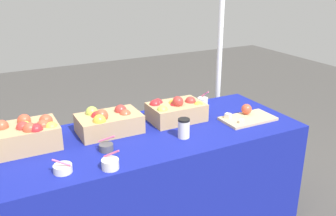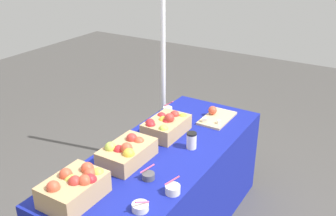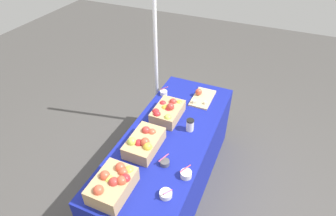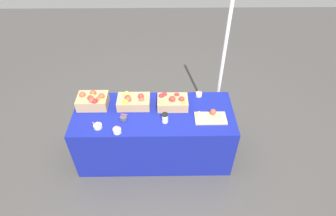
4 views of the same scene
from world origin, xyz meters
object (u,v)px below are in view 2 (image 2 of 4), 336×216
sample_bowl_extra (168,109)px  coffee_cup (192,140)px  apple_crate_middle (127,152)px  sample_bowl_near (173,189)px  cutting_board_front (216,117)px  apple_crate_right (166,125)px  sample_bowl_far (148,176)px  sample_bowl_mid (140,207)px  apple_crate_left (76,187)px  tent_pole (163,73)px

sample_bowl_extra → coffee_cup: size_ratio=0.88×
sample_bowl_extra → apple_crate_middle: bearing=-167.6°
apple_crate_middle → sample_bowl_near: size_ratio=3.68×
apple_crate_middle → cutting_board_front: apple_crate_middle is taller
apple_crate_right → sample_bowl_near: size_ratio=3.45×
cutting_board_front → sample_bowl_near: 1.07m
apple_crate_right → sample_bowl_far: (-0.57, -0.22, -0.05)m
apple_crate_right → sample_bowl_extra: 0.39m
cutting_board_front → sample_bowl_near: bearing=-168.7°
sample_bowl_mid → apple_crate_middle: bearing=44.6°
apple_crate_left → sample_bowl_mid: 0.39m
apple_crate_left → sample_bowl_far: (0.38, -0.24, -0.06)m
coffee_cup → apple_crate_right: bearing=70.7°
apple_crate_right → tent_pole: 0.77m
cutting_board_front → sample_bowl_mid: (-1.27, -0.14, 0.00)m
coffee_cup → sample_bowl_far: bearing=174.3°
cutting_board_front → sample_bowl_near: size_ratio=3.44×
sample_bowl_near → apple_crate_left: bearing=127.0°
sample_bowl_near → sample_bowl_far: sample_bowl_near is taller
tent_pole → sample_bowl_near: bearing=-145.9°
apple_crate_right → tent_pole: size_ratio=0.19×
apple_crate_left → cutting_board_front: (1.38, -0.23, -0.07)m
apple_crate_right → coffee_cup: size_ratio=3.00×
apple_crate_left → cutting_board_front: apple_crate_left is taller
sample_bowl_mid → coffee_cup: 0.75m
cutting_board_front → tent_pole: 0.69m
sample_bowl_extra → coffee_cup: (-0.43, -0.46, 0.04)m
cutting_board_front → tent_pole: size_ratio=0.19×
apple_crate_left → cutting_board_front: 1.40m
coffee_cup → tent_pole: (0.73, 0.69, 0.16)m
sample_bowl_extra → apple_crate_left: bearing=-172.3°
apple_crate_right → sample_bowl_mid: 0.91m
sample_bowl_near → tent_pole: 1.52m
sample_bowl_mid → sample_bowl_near: bearing=-18.2°
sample_bowl_near → tent_pole: size_ratio=0.05×
apple_crate_right → cutting_board_front: (0.43, -0.21, -0.05)m
apple_crate_left → coffee_cup: apple_crate_left is taller
sample_bowl_mid → sample_bowl_far: 0.30m
apple_crate_left → cutting_board_front: size_ratio=0.99×
apple_crate_middle → apple_crate_right: apple_crate_right is taller
cutting_board_front → coffee_cup: 0.53m
apple_crate_left → apple_crate_right: size_ratio=0.99×
apple_crate_middle → sample_bowl_extra: apple_crate_middle is taller
sample_bowl_mid → sample_bowl_far: same height
apple_crate_middle → sample_bowl_far: 0.26m
cutting_board_front → sample_bowl_far: 1.00m
sample_bowl_near → tent_pole: tent_pole is taller
apple_crate_middle → sample_bowl_mid: bearing=-135.4°
apple_crate_middle → sample_bowl_extra: size_ratio=3.63×
apple_crate_middle → cutting_board_front: bearing=-14.2°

